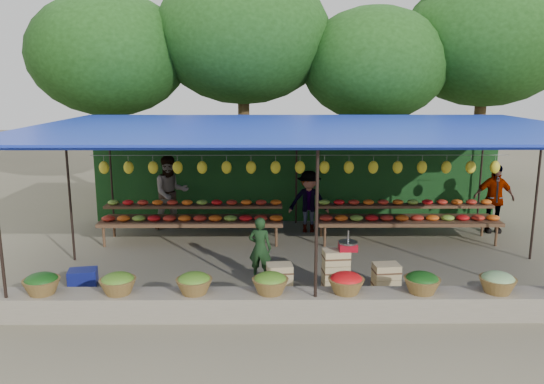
{
  "coord_description": "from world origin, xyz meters",
  "views": [
    {
      "loc": [
        -0.73,
        -10.62,
        3.7
      ],
      "look_at": [
        -0.65,
        0.2,
        1.41
      ],
      "focal_mm": 35.0,
      "sensor_mm": 36.0,
      "label": 1
    }
  ],
  "objects_px": {
    "blue_crate_back": "(83,277)",
    "weighing_scale": "(348,246)",
    "vendor_seated": "(260,248)",
    "crate_counter": "(334,275)"
  },
  "relations": [
    {
      "from": "blue_crate_back",
      "to": "weighing_scale",
      "type": "bearing_deg",
      "value": -14.43
    },
    {
      "from": "weighing_scale",
      "to": "vendor_seated",
      "type": "height_order",
      "value": "vendor_seated"
    },
    {
      "from": "weighing_scale",
      "to": "blue_crate_back",
      "type": "xyz_separation_m",
      "value": [
        -4.81,
        0.32,
        -0.7
      ]
    },
    {
      "from": "crate_counter",
      "to": "vendor_seated",
      "type": "relative_size",
      "value": 1.98
    },
    {
      "from": "blue_crate_back",
      "to": "vendor_seated",
      "type": "bearing_deg",
      "value": -4.95
    },
    {
      "from": "weighing_scale",
      "to": "vendor_seated",
      "type": "xyz_separation_m",
      "value": [
        -1.56,
        0.64,
        -0.25
      ]
    },
    {
      "from": "weighing_scale",
      "to": "crate_counter",
      "type": "bearing_deg",
      "value": -180.0
    },
    {
      "from": "vendor_seated",
      "to": "weighing_scale",
      "type": "bearing_deg",
      "value": 170.61
    },
    {
      "from": "crate_counter",
      "to": "blue_crate_back",
      "type": "distance_m",
      "value": 4.6
    },
    {
      "from": "vendor_seated",
      "to": "blue_crate_back",
      "type": "height_order",
      "value": "vendor_seated"
    }
  ]
}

